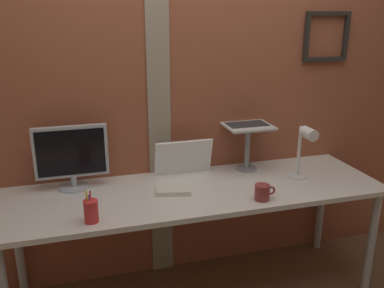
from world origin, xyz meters
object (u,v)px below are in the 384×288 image
at_px(whiteboard_panel, 183,157).
at_px(pen_cup, 91,211).
at_px(coffee_mug, 263,192).
at_px(monitor, 71,155).
at_px(desk_lamp, 304,148).
at_px(laptop, 244,115).

distance_m(whiteboard_panel, pen_cup, 0.78).
bearing_deg(coffee_mug, monitor, 155.57).
bearing_deg(pen_cup, whiteboard_panel, 38.99).
distance_m(whiteboard_panel, desk_lamp, 0.75).
height_order(pen_cup, coffee_mug, pen_cup).
relative_size(laptop, coffee_mug, 2.61).
height_order(whiteboard_panel, desk_lamp, desk_lamp).
bearing_deg(pen_cup, monitor, 99.60).
relative_size(laptop, desk_lamp, 0.91).
bearing_deg(monitor, laptop, 3.94).
height_order(desk_lamp, coffee_mug, desk_lamp).
height_order(monitor, pen_cup, monitor).
relative_size(laptop, whiteboard_panel, 0.86).
height_order(laptop, whiteboard_panel, laptop).
distance_m(laptop, whiteboard_panel, 0.49).
bearing_deg(whiteboard_panel, monitor, -177.26).
xyz_separation_m(desk_lamp, pen_cup, (-1.28, -0.19, -0.16)).
xyz_separation_m(monitor, whiteboard_panel, (0.68, 0.03, -0.09)).
height_order(laptop, coffee_mug, laptop).
xyz_separation_m(monitor, desk_lamp, (1.36, -0.27, 0.01)).
relative_size(monitor, desk_lamp, 1.20).
relative_size(monitor, whiteboard_panel, 1.13).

